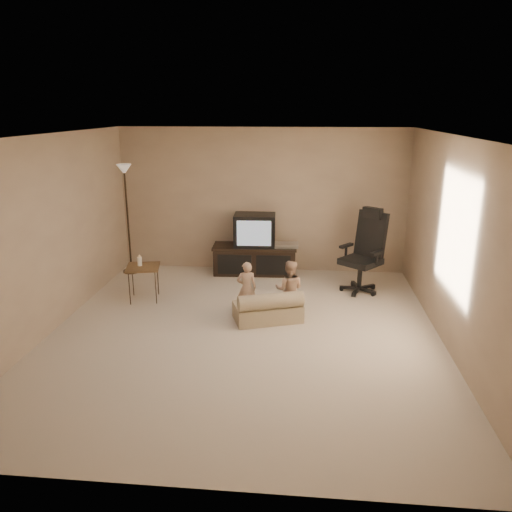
{
  "coord_description": "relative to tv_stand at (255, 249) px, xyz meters",
  "views": [
    {
      "loc": [
        0.73,
        -5.85,
        2.81
      ],
      "look_at": [
        0.1,
        0.6,
        0.88
      ],
      "focal_mm": 35.0,
      "sensor_mm": 36.0,
      "label": 1
    }
  ],
  "objects": [
    {
      "name": "floor",
      "position": [
        0.1,
        -2.49,
        -0.44
      ],
      "size": [
        5.5,
        5.5,
        0.0
      ],
      "primitive_type": "plane",
      "color": "beige",
      "rests_on": "ground"
    },
    {
      "name": "room_shell",
      "position": [
        0.1,
        -2.49,
        1.08
      ],
      "size": [
        5.5,
        5.5,
        5.5
      ],
      "color": "white",
      "rests_on": "floor"
    },
    {
      "name": "tv_stand",
      "position": [
        0.0,
        0.0,
        0.0
      ],
      "size": [
        1.5,
        0.61,
        1.06
      ],
      "rotation": [
        0.0,
        0.0,
        0.04
      ],
      "color": "black",
      "rests_on": "floor"
    },
    {
      "name": "office_chair",
      "position": [
        1.79,
        -0.71,
        0.04
      ],
      "size": [
        0.86,
        0.86,
        1.32
      ],
      "rotation": [
        0.0,
        0.0,
        -0.7
      ],
      "color": "black",
      "rests_on": "floor"
    },
    {
      "name": "side_table",
      "position": [
        -1.55,
        -1.43,
        0.07
      ],
      "size": [
        0.56,
        0.56,
        0.72
      ],
      "rotation": [
        0.0,
        0.0,
        0.2
      ],
      "color": "brown",
      "rests_on": "floor"
    },
    {
      "name": "floor_lamp",
      "position": [
        -2.2,
        -0.16,
        0.95
      ],
      "size": [
        0.3,
        0.3,
        1.9
      ],
      "color": "black",
      "rests_on": "floor"
    },
    {
      "name": "child_sofa",
      "position": [
        0.39,
        -2.05,
        -0.26
      ],
      "size": [
        1.01,
        0.77,
        0.44
      ],
      "rotation": [
        0.0,
        0.0,
        0.33
      ],
      "color": "tan",
      "rests_on": "floor"
    },
    {
      "name": "toddler_left",
      "position": [
        0.06,
        -1.83,
        -0.05
      ],
      "size": [
        0.31,
        0.25,
        0.77
      ],
      "primitive_type": "imported",
      "rotation": [
        0.0,
        0.0,
        3.3
      ],
      "color": "tan",
      "rests_on": "floor"
    },
    {
      "name": "toddler_right",
      "position": [
        0.66,
        -1.9,
        -0.03
      ],
      "size": [
        0.42,
        0.25,
        0.83
      ],
      "primitive_type": "imported",
      "rotation": [
        0.0,
        0.0,
        3.07
      ],
      "color": "tan",
      "rests_on": "floor"
    }
  ]
}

